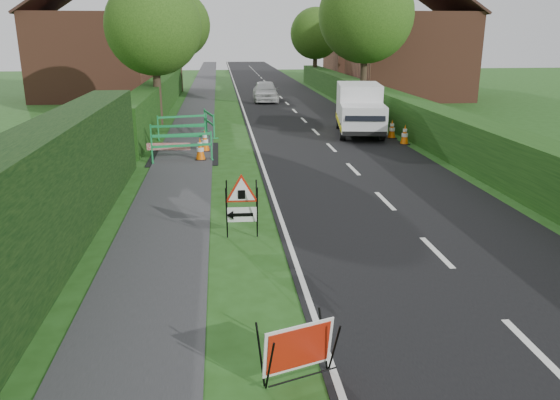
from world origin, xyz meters
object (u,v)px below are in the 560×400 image
works_van (360,108)px  red_rect_sign (298,349)px  triangle_sign (240,201)px  hatchback_car (265,91)px

works_van → red_rect_sign: bearing=-97.4°
triangle_sign → works_van: 13.47m
hatchback_car → triangle_sign: bearing=-93.9°
red_rect_sign → works_van: works_van is taller
triangle_sign → hatchback_car: bearing=85.9°
triangle_sign → hatchback_car: (2.60, 24.60, -0.16)m
works_van → triangle_sign: bearing=-105.7°
works_van → hatchback_car: bearing=112.9°
triangle_sign → red_rect_sign: bearing=-82.2°
red_rect_sign → triangle_sign: bearing=76.8°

